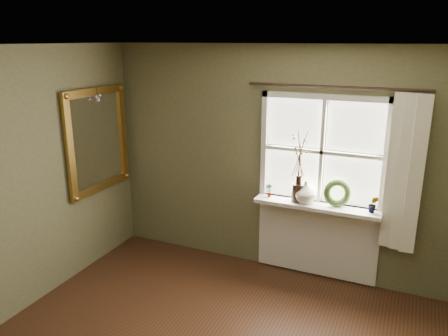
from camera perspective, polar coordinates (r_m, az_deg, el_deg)
The scene contains 13 objects.
ceiling at distance 2.74m, azimuth -7.78°, elevation 15.43°, with size 4.50×4.50×0.00m, color silver.
wall_back at distance 5.04m, azimuth 6.60°, elevation 0.93°, with size 4.00×0.10×2.60m, color brown.
window_frame at distance 4.80m, azimuth 12.68°, elevation 2.06°, with size 1.36×0.06×1.24m.
window_sill at distance 4.87m, azimuth 11.99°, elevation -4.86°, with size 1.36×0.26×0.04m, color silver.
window_apron at distance 5.14m, azimuth 11.96°, elevation -9.01°, with size 1.36×0.04×0.88m, color silver.
dark_jug at distance 4.87m, azimuth 9.64°, elevation -3.19°, with size 0.14×0.14×0.20m, color black.
cream_vase at distance 4.84m, azimuth 10.62°, elevation -3.08°, with size 0.24×0.24×0.25m, color beige.
wreath at distance 4.83m, azimuth 14.54°, elevation -3.54°, with size 0.30×0.30×0.07m, color #314B21.
potted_plant_left at distance 4.96m, azimuth 5.89°, elevation -2.93°, with size 0.08×0.06×0.16m, color #314B21.
potted_plant_right at distance 4.76m, azimuth 18.91°, elevation -4.50°, with size 0.10×0.08×0.18m, color #314B21.
curtain at distance 4.65m, azimuth 22.51°, elevation -0.76°, with size 0.36×0.12×1.59m, color beige.
curtain_rod at distance 4.60m, azimuth 14.32°, elevation 10.22°, with size 0.03×0.03×1.84m, color black.
gilt_mirror at distance 5.35m, azimuth -16.15°, elevation 3.56°, with size 0.10×1.03×1.23m.
Camera 1 is at (1.43, -2.34, 2.65)m, focal length 35.00 mm.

